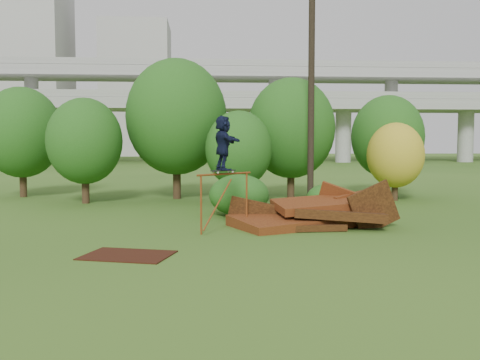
{
  "coord_description": "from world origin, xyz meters",
  "views": [
    {
      "loc": [
        -1.99,
        -14.99,
        2.79
      ],
      "look_at": [
        -0.8,
        2.0,
        1.6
      ],
      "focal_mm": 40.0,
      "sensor_mm": 36.0,
      "label": 1
    }
  ],
  "objects": [
    {
      "name": "flat_plate",
      "position": [
        -3.85,
        -1.8,
        0.01
      ],
      "size": [
        2.45,
        2.04,
        0.03
      ],
      "primitive_type": "cube",
      "rotation": [
        0.0,
        0.0,
        -0.29
      ],
      "color": "black",
      "rests_on": "ground"
    },
    {
      "name": "building_right",
      "position": [
        -16.0,
        102.0,
        14.0
      ],
      "size": [
        14.0,
        14.0,
        28.0
      ],
      "primitive_type": "cube",
      "color": "#9E9E99",
      "rests_on": "ground"
    },
    {
      "name": "utility_pole",
      "position": [
        2.77,
        8.3,
        5.07
      ],
      "size": [
        1.4,
        0.28,
        9.98
      ],
      "color": "black",
      "rests_on": "ground"
    },
    {
      "name": "tree_4",
      "position": [
        7.26,
        10.09,
        2.19
      ],
      "size": [
        2.72,
        2.72,
        3.76
      ],
      "color": "black",
      "rests_on": "ground"
    },
    {
      "name": "ground",
      "position": [
        0.0,
        0.0,
        0.0
      ],
      "size": [
        240.0,
        240.0,
        0.0
      ],
      "primitive_type": "plane",
      "color": "#2D5116",
      "rests_on": "ground"
    },
    {
      "name": "freeway_overpass",
      "position": [
        0.0,
        62.92,
        10.32
      ],
      "size": [
        160.0,
        15.0,
        13.7
      ],
      "color": "gray",
      "rests_on": "ground"
    },
    {
      "name": "shrub_right",
      "position": [
        2.89,
        5.56,
        0.59
      ],
      "size": [
        1.67,
        1.53,
        1.18
      ],
      "primitive_type": "ellipsoid",
      "color": "#1B4612",
      "rests_on": "ground"
    },
    {
      "name": "tree_3",
      "position": [
        2.4,
        11.31,
        3.51
      ],
      "size": [
        4.33,
        4.33,
        6.0
      ],
      "color": "black",
      "rests_on": "ground"
    },
    {
      "name": "tree_1",
      "position": [
        -3.27,
        11.69,
        4.06
      ],
      "size": [
        4.98,
        4.98,
        6.93
      ],
      "color": "black",
      "rests_on": "ground"
    },
    {
      "name": "grind_rail",
      "position": [
        -1.3,
        1.79,
        1.28
      ],
      "size": [
        1.76,
        1.54,
        1.84
      ],
      "color": "brown",
      "rests_on": "ground"
    },
    {
      "name": "tree_6",
      "position": [
        -11.21,
        13.11,
        3.31
      ],
      "size": [
        4.04,
        4.04,
        5.64
      ],
      "color": "black",
      "rests_on": "ground"
    },
    {
      "name": "skateboard",
      "position": [
        -1.35,
        1.75,
        1.92
      ],
      "size": [
        0.82,
        0.76,
        0.09
      ],
      "rotation": [
        0.0,
        0.0,
        0.72
      ],
      "color": "black",
      "rests_on": "grind_rail"
    },
    {
      "name": "tree_0",
      "position": [
        -7.37,
        9.93,
        2.86
      ],
      "size": [
        3.43,
        3.43,
        4.84
      ],
      "color": "black",
      "rests_on": "ground"
    },
    {
      "name": "building_left",
      "position": [
        -38.0,
        95.0,
        17.5
      ],
      "size": [
        18.0,
        16.0,
        35.0
      ],
      "primitive_type": "cube",
      "color": "#9E9E99",
      "rests_on": "ground"
    },
    {
      "name": "tree_2",
      "position": [
        -0.37,
        8.92,
        2.5
      ],
      "size": [
        3.0,
        3.0,
        4.23
      ],
      "color": "black",
      "rests_on": "ground"
    },
    {
      "name": "shrub_left",
      "position": [
        -0.6,
        5.26,
        0.79
      ],
      "size": [
        2.3,
        2.12,
        1.59
      ],
      "primitive_type": "ellipsoid",
      "color": "#1B4612",
      "rests_on": "ground"
    },
    {
      "name": "skater",
      "position": [
        -1.35,
        1.75,
        2.79
      ],
      "size": [
        1.01,
        1.66,
        1.71
      ],
      "primitive_type": "imported",
      "rotation": [
        0.0,
        0.0,
        1.92
      ],
      "color": "black",
      "rests_on": "skateboard"
    },
    {
      "name": "tree_5",
      "position": [
        7.62,
        12.26,
        3.1
      ],
      "size": [
        3.74,
        3.74,
        5.26
      ],
      "color": "black",
      "rests_on": "ground"
    },
    {
      "name": "scrap_pile",
      "position": [
        1.6,
        2.53,
        0.36
      ],
      "size": [
        5.78,
        3.66,
        1.93
      ],
      "color": "#461A0C",
      "rests_on": "ground"
    }
  ]
}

